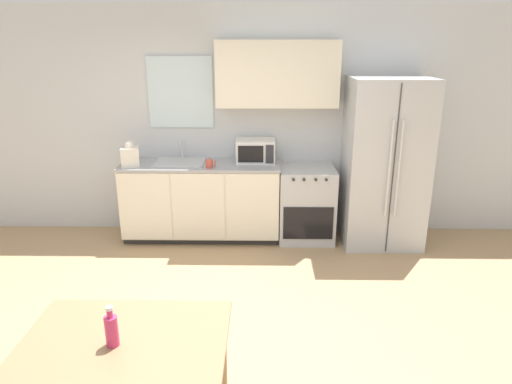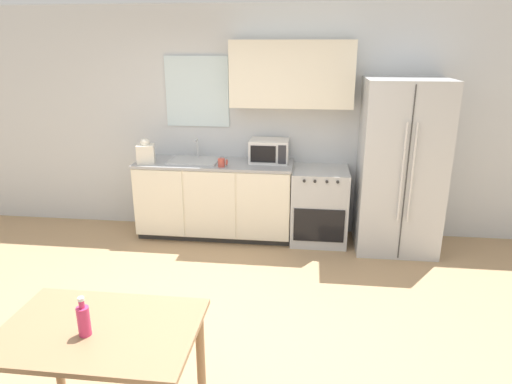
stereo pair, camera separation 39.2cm
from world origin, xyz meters
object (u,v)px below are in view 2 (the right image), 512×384
Objects in this scene: oven_range at (319,206)px; coffee_mug at (222,163)px; drink_bottle at (84,320)px; microwave at (269,151)px; dining_table at (101,346)px; refrigerator at (400,167)px.

coffee_mug reaches higher than oven_range.
drink_bottle is at bearing -112.50° from oven_range.
microwave is at bearing 170.95° from oven_range.
oven_range is at bearing 67.74° from dining_table.
drink_bottle is at bearing -125.24° from refrigerator.
coffee_mug is at bearing -170.27° from oven_range.
coffee_mug is at bearing 87.18° from dining_table.
drink_bottle is (-2.17, -3.07, -0.10)m from refrigerator.
refrigerator is at bearing 54.70° from dining_table.
dining_table is (-0.14, -2.89, -0.33)m from coffee_mug.
oven_range is 1.26m from coffee_mug.
coffee_mug is 2.91m from dining_table.
oven_range is at bearing 67.50° from drink_bottle.
microwave is 4.08× the size of coffee_mug.
microwave is 1.97× the size of drink_bottle.
coffee_mug is (-0.51, -0.29, -0.08)m from microwave.
microwave is 0.59m from coffee_mug.
refrigerator is (0.87, -0.07, 0.52)m from oven_range.
coffee_mug reaches higher than drink_bottle.
microwave is (-1.48, 0.17, 0.10)m from refrigerator.
microwave is at bearing 77.90° from drink_bottle.
coffee_mug is at bearing 86.42° from drink_bottle.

